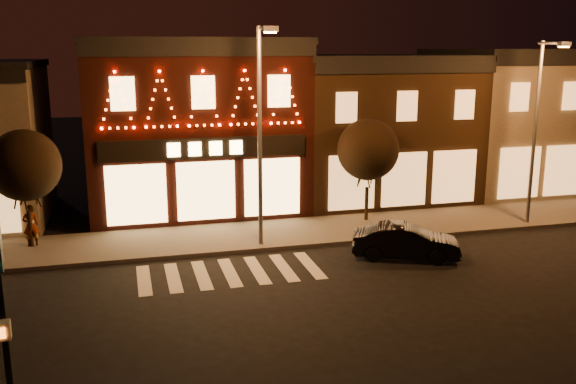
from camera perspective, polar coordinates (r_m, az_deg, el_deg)
name	(u,v)px	position (r m, az deg, el deg)	size (l,w,h in m)	color
ground	(252,318)	(19.04, -3.25, -11.37)	(120.00, 120.00, 0.00)	black
sidewalk_far	(260,235)	(26.74, -2.54, -3.93)	(44.00, 4.00, 0.15)	#47423D
building_pulp	(194,124)	(31.39, -8.57, 6.10)	(10.20, 8.34, 8.30)	black
building_right_a	(373,127)	(33.84, 7.73, 5.93)	(9.20, 8.28, 7.50)	#372313
building_right_b	(520,119)	(38.18, 20.39, 6.25)	(9.20, 8.28, 7.80)	brown
streetlamp_mid	(261,121)	(24.07, -2.46, 6.51)	(0.54, 1.94, 8.50)	#59595E
streetlamp_right	(539,119)	(29.33, 21.87, 6.18)	(0.53, 1.84, 8.00)	#59595E
tree_left	(24,165)	(26.27, -22.86, 2.24)	(2.79, 2.79, 4.67)	black
tree_right	(368,150)	(28.36, 7.30, 3.84)	(2.78, 2.78, 4.64)	black
dark_sedan	(406,242)	(24.29, 10.66, -4.46)	(1.40, 4.02, 1.32)	black
pedestrian	(31,225)	(26.86, -22.36, -2.82)	(0.61, 0.40, 1.68)	gray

